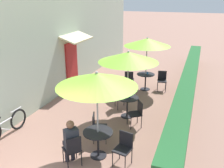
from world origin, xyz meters
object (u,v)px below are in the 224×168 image
Objects in this scene: patio_umbrella_near at (97,80)px; patio_umbrella_mid at (128,57)px; patio_umbrella_far at (147,42)px; bicycle_leaning at (6,126)px; cafe_chair_far_left at (162,79)px; patio_table_far at (146,78)px; seated_patron_near_right at (71,140)px; cafe_chair_near_right at (73,148)px; cafe_chair_near_back at (124,146)px; cafe_chair_mid_right at (119,96)px; coffee_cup_mid at (130,96)px; patio_table_mid at (127,102)px; cafe_chair_near_left at (97,125)px; coffee_cup_far at (147,73)px; cafe_chair_mid_left at (137,112)px; patio_table_near at (98,138)px; cafe_chair_far_right at (129,78)px.

patio_umbrella_mid is (0.06, 2.48, 0.00)m from patio_umbrella_near.
bicycle_leaning is (-3.08, -5.39, -1.82)m from patio_umbrella_far.
cafe_chair_far_left is at bearing 76.85° from patio_umbrella_mid.
seated_patron_near_right is at bearing -95.61° from patio_table_far.
patio_umbrella_far reaches higher than cafe_chair_near_right.
cafe_chair_near_back is at bearing -82.88° from patio_table_far.
seated_patron_near_right is at bearing -7.63° from bicycle_leaning.
patio_umbrella_far reaches higher than cafe_chair_mid_right.
patio_umbrella_mid is at bearing -139.20° from coffee_cup_mid.
patio_table_mid is at bearing 66.36° from cafe_chair_far_left.
patio_umbrella_near is 2.97m from patio_table_mid.
cafe_chair_mid_right is at bearing 39.97° from seated_patron_near_right.
patio_umbrella_mid is (0.37, 1.81, 1.66)m from cafe_chair_near_left.
coffee_cup_far is (0.56, 5.94, 0.27)m from cafe_chair_near_right.
cafe_chair_mid_left is at bearing -81.90° from patio_umbrella_far.
patio_umbrella_mid is at bearing 30.57° from seated_patron_near_right.
cafe_chair_mid_left and cafe_chair_far_left have the same top height.
cafe_chair_near_right is at bearing 35.94° from cafe_chair_near_back.
cafe_chair_near_back is 3.75m from bicycle_leaning.
patio_umbrella_mid reaches higher than patio_table_mid.
cafe_chair_mid_right is 2.39m from coffee_cup_far.
patio_table_near is 3.02m from bicycle_leaning.
cafe_chair_mid_right is at bearing -94.52° from cafe_chair_far_right.
cafe_chair_near_back is at bearing 35.94° from cafe_chair_near_left.
patio_table_far is at bearing 5.94° from cafe_chair_far_left.
patio_umbrella_near is 2.75× the size of cafe_chair_mid_left.
coffee_cup_mid is (0.13, 2.54, -1.39)m from patio_umbrella_near.
cafe_chair_near_back is at bearing -85.56° from cafe_chair_far_right.
patio_table_mid is 3.99m from bicycle_leaning.
cafe_chair_mid_right is at bearing -102.13° from patio_table_far.
patio_table_mid is 0.91× the size of cafe_chair_mid_left.
patio_table_near is 0.91× the size of cafe_chair_near_left.
cafe_chair_far_left is (0.71, 3.05, -0.03)m from patio_table_mid.
patio_umbrella_far is (-0.67, 5.39, 1.66)m from cafe_chair_near_back.
bicycle_leaning is at bearing 120.73° from seated_patron_near_right.
coffee_cup_far is at bearing 35.92° from cafe_chair_near_right.
cafe_chair_near_left is 1.00× the size of cafe_chair_near_right.
cafe_chair_near_left is 1.93m from coffee_cup_mid.
patio_umbrella_mid is 1.39m from coffee_cup_mid.
patio_umbrella_mid is 2.75× the size of cafe_chair_far_left.
cafe_chair_near_left and cafe_chair_mid_right have the same top height.
patio_table_near is 0.91× the size of cafe_chair_mid_right.
seated_patron_near_right is 5.65m from cafe_chair_far_right.
cafe_chair_mid_right is 2.34m from patio_table_far.
cafe_chair_near_right is 0.36× the size of patio_umbrella_mid.
cafe_chair_far_right is at bearing 104.99° from patio_table_mid.
cafe_chair_far_right is at bearing -163.57° from patio_table_far.
cafe_chair_far_right is at bearing 68.36° from bicycle_leaning.
cafe_chair_mid_left is 1.10× the size of patio_table_far.
patio_table_mid is at bearing 30.57° from seated_patron_near_right.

